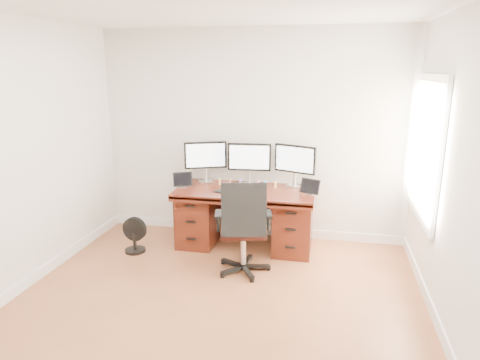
% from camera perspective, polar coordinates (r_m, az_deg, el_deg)
% --- Properties ---
extents(ground, '(4.50, 4.50, 0.00)m').
position_cam_1_polar(ground, '(3.99, -4.76, -18.94)').
color(ground, brown).
rests_on(ground, ground).
extents(back_wall, '(4.00, 0.10, 2.70)m').
position_cam_1_polar(back_wall, '(5.57, 1.62, 5.92)').
color(back_wall, silver).
rests_on(back_wall, ground).
extents(right_wall, '(0.10, 4.50, 2.70)m').
position_cam_1_polar(right_wall, '(3.53, 28.15, -1.06)').
color(right_wall, silver).
rests_on(right_wall, ground).
extents(desk, '(1.70, 0.80, 0.75)m').
position_cam_1_polar(desk, '(5.40, 0.73, -4.75)').
color(desk, '#4A190E').
rests_on(desk, ground).
extents(office_chair, '(0.68, 0.68, 1.07)m').
position_cam_1_polar(office_chair, '(4.71, 0.46, -8.40)').
color(office_chair, black).
rests_on(office_chair, ground).
extents(floor_fan, '(0.30, 0.26, 0.44)m').
position_cam_1_polar(floor_fan, '(5.44, -13.91, -7.19)').
color(floor_fan, black).
rests_on(floor_fan, ground).
extents(monitor_left, '(0.52, 0.24, 0.53)m').
position_cam_1_polar(monitor_left, '(5.58, -4.62, 3.13)').
color(monitor_left, silver).
rests_on(monitor_left, desk).
extents(monitor_center, '(0.55, 0.15, 0.53)m').
position_cam_1_polar(monitor_center, '(5.44, 1.25, 2.88)').
color(monitor_center, silver).
rests_on(monitor_center, desk).
extents(monitor_right, '(0.53, 0.23, 0.53)m').
position_cam_1_polar(monitor_right, '(5.37, 7.34, 2.59)').
color(monitor_right, silver).
rests_on(monitor_right, desk).
extents(tablet_left, '(0.25, 0.16, 0.19)m').
position_cam_1_polar(tablet_left, '(5.41, -7.68, -0.06)').
color(tablet_left, silver).
rests_on(tablet_left, desk).
extents(tablet_right, '(0.25, 0.16, 0.19)m').
position_cam_1_polar(tablet_right, '(5.11, 9.30, -1.02)').
color(tablet_right, silver).
rests_on(tablet_right, desk).
extents(keyboard, '(0.32, 0.19, 0.01)m').
position_cam_1_polar(keyboard, '(5.10, -0.26, -1.74)').
color(keyboard, silver).
rests_on(keyboard, desk).
extents(trackpad, '(0.16, 0.16, 0.01)m').
position_cam_1_polar(trackpad, '(5.06, 2.65, -1.94)').
color(trackpad, silver).
rests_on(trackpad, desk).
extents(drawing_tablet, '(0.27, 0.23, 0.01)m').
position_cam_1_polar(drawing_tablet, '(5.17, -2.11, -1.56)').
color(drawing_tablet, black).
rests_on(drawing_tablet, desk).
extents(phone, '(0.14, 0.10, 0.01)m').
position_cam_1_polar(phone, '(5.23, 0.09, -1.35)').
color(phone, black).
rests_on(phone, desk).
extents(figurine_yellow, '(0.04, 0.04, 0.09)m').
position_cam_1_polar(figurine_yellow, '(5.48, -2.73, -0.14)').
color(figurine_yellow, tan).
rests_on(figurine_yellow, desk).
extents(figurine_brown, '(0.04, 0.04, 0.09)m').
position_cam_1_polar(figurine_brown, '(5.44, -1.33, -0.21)').
color(figurine_brown, '#966346').
rests_on(figurine_brown, desk).
extents(figurine_purple, '(0.04, 0.04, 0.09)m').
position_cam_1_polar(figurine_purple, '(5.41, 0.04, -0.29)').
color(figurine_purple, '#AA66D6').
rests_on(figurine_purple, desk).
extents(figurine_pink, '(0.04, 0.04, 0.09)m').
position_cam_1_polar(figurine_pink, '(5.37, 2.44, -0.42)').
color(figurine_pink, pink).
rests_on(figurine_pink, desk).
extents(figurine_blue, '(0.04, 0.04, 0.09)m').
position_cam_1_polar(figurine_blue, '(5.36, 3.41, -0.48)').
color(figurine_blue, '#4A89DF').
rests_on(figurine_blue, desk).
extents(figurine_orange, '(0.04, 0.04, 0.09)m').
position_cam_1_polar(figurine_orange, '(5.34, 4.75, -0.55)').
color(figurine_orange, '#EBB958').
rests_on(figurine_orange, desk).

